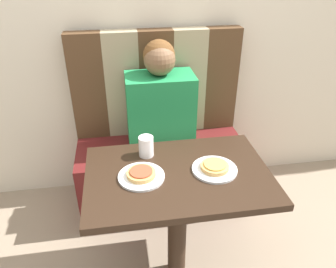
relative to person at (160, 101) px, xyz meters
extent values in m
cube|color=beige|center=(0.00, 0.30, 0.50)|extent=(7.00, 0.05, 2.60)
cube|color=#5B1919|center=(0.00, 0.00, -0.56)|extent=(1.11, 0.50, 0.49)
cube|color=#4C331E|center=(-0.44, 0.20, 0.04)|extent=(0.22, 0.10, 0.70)
cube|color=tan|center=(-0.22, 0.20, 0.04)|extent=(0.22, 0.10, 0.70)
cube|color=#4C331E|center=(0.00, 0.20, 0.04)|extent=(0.22, 0.10, 0.70)
cube|color=tan|center=(0.22, 0.20, 0.04)|extent=(0.22, 0.10, 0.70)
cube|color=#4C331E|center=(0.44, 0.20, 0.04)|extent=(0.22, 0.10, 0.70)
cube|color=black|center=(0.00, -0.62, -0.11)|extent=(0.88, 0.59, 0.03)
cylinder|color=black|center=(0.00, -0.62, -0.47)|extent=(0.10, 0.10, 0.67)
cube|color=#1E8447|center=(0.00, 0.00, -0.07)|extent=(0.42, 0.25, 0.48)
sphere|color=brown|center=(0.00, 0.00, 0.26)|extent=(0.19, 0.19, 0.19)
sphere|color=brown|center=(0.00, 0.02, 0.28)|extent=(0.19, 0.19, 0.19)
cylinder|color=white|center=(-0.18, -0.63, -0.09)|extent=(0.22, 0.22, 0.01)
cylinder|color=white|center=(0.18, -0.63, -0.09)|extent=(0.22, 0.22, 0.01)
cylinder|color=tan|center=(-0.18, -0.63, -0.08)|extent=(0.14, 0.14, 0.02)
cylinder|color=#AD472D|center=(-0.18, -0.63, -0.06)|extent=(0.11, 0.11, 0.01)
cylinder|color=tan|center=(0.18, -0.63, -0.08)|extent=(0.14, 0.14, 0.02)
cylinder|color=gold|center=(0.18, -0.63, -0.06)|extent=(0.11, 0.11, 0.01)
cylinder|color=silver|center=(-0.13, -0.44, -0.04)|extent=(0.08, 0.08, 0.11)
camera|label=1|loc=(-0.24, -1.84, 0.84)|focal=35.00mm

